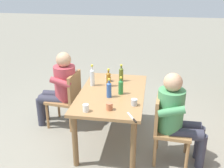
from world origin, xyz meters
TOP-DOWN VIEW (x-y plane):
  - ground_plane at (0.00, 0.00)m, footprint 24.00×24.00m
  - dining_table at (0.00, 0.00)m, footprint 1.41×0.86m
  - chair_far_right at (0.31, 0.73)m, footprint 0.47×0.47m
  - chair_near_left at (-0.31, -0.73)m, footprint 0.49×0.49m
  - person_in_white_shirt at (0.32, 0.84)m, footprint 0.47×0.61m
  - person_in_plaid_shirt at (-0.32, -0.84)m, footprint 0.47×0.61m
  - bottle_green at (0.03, 0.12)m, footprint 0.06×0.06m
  - bottle_clear at (-0.19, -0.31)m, footprint 0.06×0.06m
  - bottle_amber at (-0.20, -0.08)m, footprint 0.06×0.06m
  - bottle_olive at (-0.42, 0.07)m, footprint 0.06×0.06m
  - bottle_blue at (0.15, -0.01)m, footprint 0.06×0.06m
  - cup_white at (0.58, -0.21)m, footprint 0.07×0.07m
  - cup_glass at (-0.39, -0.12)m, footprint 0.08×0.08m
  - cup_terracotta at (0.49, 0.05)m, footprint 0.08×0.08m
  - cup_steel at (0.33, 0.33)m, footprint 0.08×0.08m
  - table_knife at (0.66, 0.34)m, footprint 0.22×0.13m
  - backpack_by_near_side at (-1.17, -0.16)m, footprint 0.29×0.22m
  - backpack_by_far_side at (-1.15, -0.01)m, footprint 0.32×0.22m

SIDE VIEW (x-z plane):
  - ground_plane at x=0.00m, z-range 0.00..0.00m
  - backpack_by_far_side at x=-1.15m, z-range -0.01..0.42m
  - backpack_by_near_side at x=-1.17m, z-range -0.01..0.46m
  - chair_far_right at x=0.31m, z-range 0.05..0.92m
  - chair_near_left at x=-0.31m, z-range 0.05..0.92m
  - dining_table at x=0.00m, z-range 0.27..1.02m
  - person_in_white_shirt at x=0.32m, z-range 0.07..1.25m
  - person_in_plaid_shirt at x=-0.32m, z-range 0.07..1.25m
  - table_knife at x=0.66m, z-range 0.75..0.76m
  - cup_steel at x=0.33m, z-range 0.75..0.83m
  - cup_terracotta at x=0.49m, z-range 0.75..0.83m
  - cup_glass at x=-0.39m, z-range 0.75..0.83m
  - cup_white at x=0.58m, z-range 0.75..0.84m
  - bottle_green at x=0.03m, z-range 0.73..0.97m
  - bottle_blue at x=0.15m, z-range 0.73..0.98m
  - bottle_olive at x=-0.42m, z-range 0.73..0.99m
  - bottle_amber at x=-0.20m, z-range 0.73..0.99m
  - bottle_clear at x=-0.19m, z-range 0.73..1.04m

